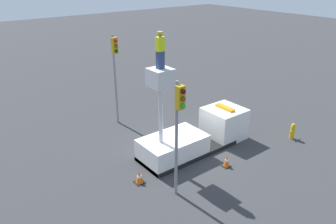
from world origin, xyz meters
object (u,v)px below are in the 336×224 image
object	(u,v)px
bucket_truck	(196,135)
worker	(160,50)
traffic_light_pole	(179,119)
fire_hydrant	(292,131)
traffic_cone_rear	(139,177)
traffic_cone_curbside	(227,161)
traffic_light_across	(115,63)

from	to	relation	value
bucket_truck	worker	world-z (taller)	worker
traffic_light_pole	fire_hydrant	distance (m)	9.65
traffic_light_pole	fire_hydrant	xyz separation A→B (m)	(9.03, -0.06, -3.40)
worker	fire_hydrant	world-z (taller)	worker
traffic_cone_rear	traffic_cone_curbside	bearing A→B (deg)	-20.06
traffic_light_across	worker	bearing A→B (deg)	-96.90
worker	traffic_cone_curbside	distance (m)	6.78
traffic_light_pole	fire_hydrant	size ratio (longest dim) A/B	5.39
bucket_truck	traffic_light_across	size ratio (longest dim) A/B	1.16
traffic_light_pole	traffic_light_across	distance (m)	8.56
traffic_light_across	traffic_cone_rear	bearing A→B (deg)	-111.80
traffic_cone_rear	traffic_light_pole	bearing A→B (deg)	-64.31
worker	traffic_cone_rear	distance (m)	6.20
worker	traffic_light_across	bearing A→B (deg)	83.10
worker	traffic_cone_rear	bearing A→B (deg)	-157.85
traffic_light_across	traffic_cone_curbside	size ratio (longest dim) A/B	8.70
bucket_truck	fire_hydrant	size ratio (longest dim) A/B	6.74
fire_hydrant	traffic_cone_rear	distance (m)	10.12
bucket_truck	traffic_light_pole	xyz separation A→B (m)	(-3.47, -2.64, 3.00)
traffic_light_across	traffic_light_pole	bearing A→B (deg)	-101.53
worker	traffic_cone_curbside	world-z (taller)	worker
fire_hydrant	traffic_light_pole	bearing A→B (deg)	179.59
fire_hydrant	traffic_cone_rear	xyz separation A→B (m)	(-9.93, 1.93, -0.20)
fire_hydrant	traffic_cone_curbside	distance (m)	5.51
traffic_light_across	fire_hydrant	bearing A→B (deg)	-49.06
worker	fire_hydrant	bearing A→B (deg)	-18.66
bucket_truck	worker	size ratio (longest dim) A/B	3.95
traffic_cone_curbside	bucket_truck	bearing A→B (deg)	91.54
traffic_light_pole	traffic_cone_rear	size ratio (longest dim) A/B	8.67
traffic_light_pole	traffic_cone_rear	xyz separation A→B (m)	(-0.90, 1.86, -3.60)
traffic_light_pole	traffic_cone_curbside	world-z (taller)	traffic_light_pole
bucket_truck	traffic_light_pole	world-z (taller)	traffic_light_pole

